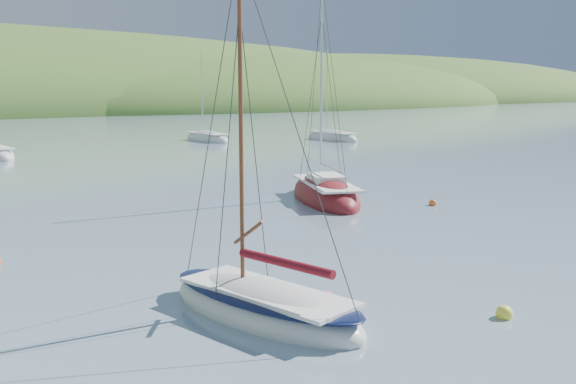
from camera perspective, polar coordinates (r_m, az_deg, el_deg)
ground at (r=19.34m, az=11.22°, el=-9.21°), size 700.00×700.00×0.00m
daysailer_white at (r=17.55m, az=-2.19°, el=-10.19°), size 3.71×6.96×10.16m
sloop_red at (r=34.73m, az=3.33°, el=-0.38°), size 6.11×8.93×12.55m
distant_sloop_b at (r=73.13m, az=-7.18°, el=4.66°), size 3.02×7.81×10.98m
distant_sloop_d at (r=74.00m, az=3.93°, el=4.77°), size 3.12×7.93×11.14m
mooring_buoys at (r=21.83m, az=1.52°, el=-6.54°), size 21.35×13.99×0.49m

